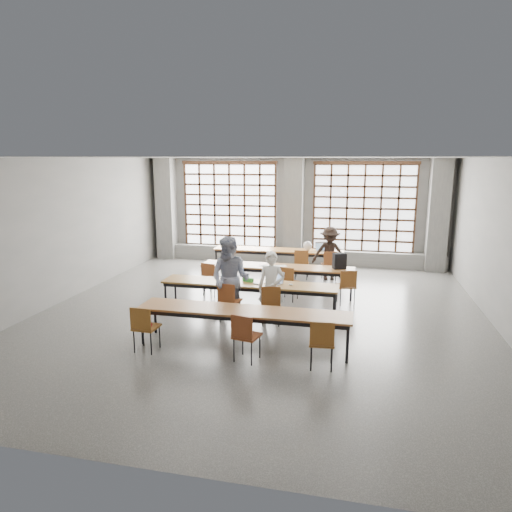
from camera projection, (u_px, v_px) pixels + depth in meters
The scene contains 40 objects.
floor at pixel (260, 314), 10.43m from camera, with size 11.00×11.00×0.00m, color #494947.
ceiling at pixel (261, 158), 9.69m from camera, with size 11.00×11.00×0.00m, color silver.
wall_back at pixel (295, 211), 15.31m from camera, with size 10.00×10.00×0.00m, color #5F5F5C.
wall_front at pixel (152, 326), 4.81m from camera, with size 10.00×10.00×0.00m, color #5F5F5C.
wall_left at pixel (61, 231), 11.13m from camera, with size 11.00×11.00×0.00m, color #5F5F5C.
wall_right at pixel (508, 248), 8.99m from camera, with size 11.00×11.00×0.00m, color #5F5F5C.
column_left at pixel (166, 209), 16.00m from camera, with size 0.60×0.55×3.50m, color #595957.
column_mid at pixel (294, 212), 15.04m from camera, with size 0.60×0.55×3.50m, color #595957.
column_right at pixel (438, 216), 14.08m from camera, with size 0.60×0.55×3.50m, color #595957.
window_left at pixel (230, 205), 15.68m from camera, with size 3.32×0.12×3.00m.
window_right at pixel (364, 208), 14.72m from camera, with size 3.32×0.12×3.00m.
sill_ledge at pixel (293, 256), 15.43m from camera, with size 9.80×0.35×0.50m, color #595957.
desk_row_a at pixel (278, 251), 14.09m from camera, with size 4.00×0.70×0.73m.
desk_row_b at pixel (277, 268), 11.93m from camera, with size 4.00×0.70×0.73m.
desk_row_c at pixel (249, 285), 10.32m from camera, with size 4.00×0.70×0.73m.
desk_row_d at pixel (243, 313), 8.48m from camera, with size 4.00×0.70×0.73m.
chair_back_left at pixel (229, 258), 13.81m from camera, with size 0.42×0.43×0.88m.
chair_back_mid at pixel (302, 261), 13.34m from camera, with size 0.44×0.44×0.88m.
chair_back_right at pixel (330, 263), 13.17m from camera, with size 0.51×0.51×0.88m.
chair_mid_left at pixel (211, 276), 11.71m from camera, with size 0.51×0.52×0.88m.
chair_mid_centre at pixel (288, 280), 11.28m from camera, with size 0.50×0.50×0.88m.
chair_mid_right at pixel (347, 283), 10.97m from camera, with size 0.52×0.52×0.88m.
chair_front_left at pixel (229, 298), 9.82m from camera, with size 0.47×0.48×0.88m.
chair_front_right at pixel (271, 301), 9.62m from camera, with size 0.50×0.50×0.88m.
chair_near_left at pixel (144, 324), 8.27m from camera, with size 0.44×0.44×0.88m.
chair_near_mid at pixel (245, 333), 7.87m from camera, with size 0.50×0.50×0.88m.
chair_near_right at pixel (322, 339), 7.58m from camera, with size 0.45×0.45×0.88m.
student_male at pixel (271, 288), 9.69m from camera, with size 0.57×0.38×1.57m, color white.
student_female at pixel (230, 279), 9.85m from camera, with size 0.90×0.70×1.85m, color navy.
student_back at pixel (330, 253), 13.24m from camera, with size 1.00×0.58×1.55m, color black.
laptop_front at pixel (275, 280), 10.27m from camera, with size 0.46×0.44×0.26m.
laptop_back at pixel (322, 249), 13.88m from camera, with size 0.45×0.42×0.26m.
mouse at pixel (291, 285), 10.08m from camera, with size 0.10×0.06×0.04m, color white.
green_box at pixel (248, 280), 10.39m from camera, with size 0.25×0.09×0.09m, color #2C8631.
phone at pixel (256, 284), 10.17m from camera, with size 0.13×0.06×0.01m, color black.
paper_sheet_b at pixel (265, 266), 11.93m from camera, with size 0.30×0.21×0.00m, color white.
paper_sheet_c at pixel (281, 266), 11.89m from camera, with size 0.30×0.21×0.00m, color silver.
backpack at pixel (339, 261), 11.58m from camera, with size 0.32×0.20×0.40m, color black.
plastic_bag at pixel (308, 246), 13.90m from camera, with size 0.26×0.21×0.29m, color silver.
red_pouch at pixel (146, 325), 8.35m from camera, with size 0.20×0.08×0.06m, color maroon.
Camera 1 is at (2.07, -9.70, 3.48)m, focal length 32.00 mm.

